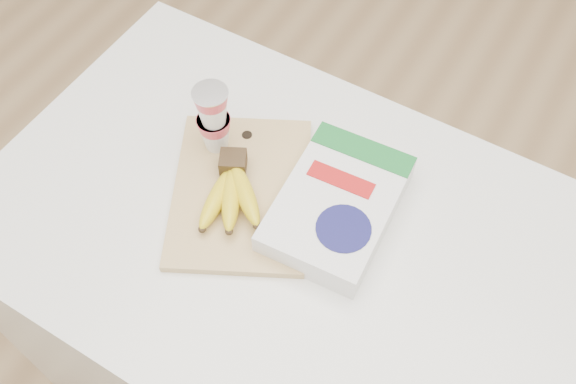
{
  "coord_description": "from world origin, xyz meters",
  "views": [
    {
      "loc": [
        0.31,
        -0.5,
        1.81
      ],
      "look_at": [
        -0.01,
        0.04,
        0.86
      ],
      "focal_mm": 40.0,
      "sensor_mm": 36.0,
      "label": 1
    }
  ],
  "objects_px": {
    "table": "(282,313)",
    "bananas": "(231,192)",
    "cutting_board": "(241,191)",
    "yogurt_stack": "(213,118)",
    "cereal_box": "(337,205)"
  },
  "relations": [
    {
      "from": "cutting_board",
      "to": "cereal_box",
      "type": "relative_size",
      "value": 1.15
    },
    {
      "from": "table",
      "to": "cutting_board",
      "type": "bearing_deg",
      "value": 169.24
    },
    {
      "from": "table",
      "to": "yogurt_stack",
      "type": "bearing_deg",
      "value": 157.28
    },
    {
      "from": "cereal_box",
      "to": "yogurt_stack",
      "type": "bearing_deg",
      "value": 173.6
    },
    {
      "from": "cutting_board",
      "to": "bananas",
      "type": "distance_m",
      "value": 0.04
    },
    {
      "from": "table",
      "to": "cutting_board",
      "type": "height_order",
      "value": "cutting_board"
    },
    {
      "from": "table",
      "to": "yogurt_stack",
      "type": "xyz_separation_m",
      "value": [
        -0.19,
        0.08,
        0.51
      ]
    },
    {
      "from": "yogurt_stack",
      "to": "cutting_board",
      "type": "bearing_deg",
      "value": -33.0
    },
    {
      "from": "cereal_box",
      "to": "cutting_board",
      "type": "bearing_deg",
      "value": -167.9
    },
    {
      "from": "table",
      "to": "bananas",
      "type": "relative_size",
      "value": 6.05
    },
    {
      "from": "table",
      "to": "cereal_box",
      "type": "distance_m",
      "value": 0.45
    },
    {
      "from": "table",
      "to": "yogurt_stack",
      "type": "distance_m",
      "value": 0.55
    },
    {
      "from": "table",
      "to": "bananas",
      "type": "xyz_separation_m",
      "value": [
        -0.1,
        -0.01,
        0.45
      ]
    },
    {
      "from": "table",
      "to": "bananas",
      "type": "bearing_deg",
      "value": -175.02
    },
    {
      "from": "table",
      "to": "bananas",
      "type": "height_order",
      "value": "bananas"
    }
  ]
}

